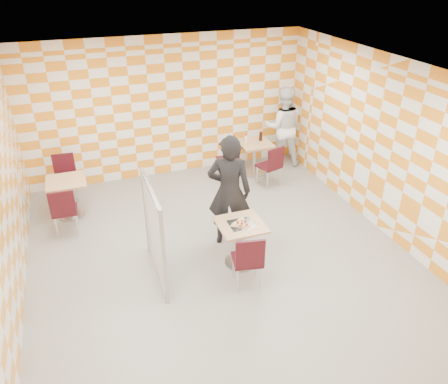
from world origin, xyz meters
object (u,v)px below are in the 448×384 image
Objects in this scene: chair_second_side at (231,155)px; man_dark at (229,192)px; soda_bottle at (261,136)px; chair_second_front at (272,164)px; chair_main_front at (248,259)px; chair_empty_near at (64,209)px; partition at (154,232)px; chair_empty_far at (65,173)px; sport_bottle at (246,139)px; main_table at (241,237)px; empty_table at (68,192)px; second_table at (254,153)px; man_white at (283,127)px.

chair_second_side is 0.47× the size of man_dark.
chair_second_front is at bearing -95.42° from soda_bottle.
chair_main_front is 1.00× the size of chair_empty_near.
chair_main_front is 0.60× the size of partition.
partition is 4.11m from soda_bottle.
chair_empty_far is at bearing 122.20° from chair_main_front.
main_table is at bearing -113.53° from sport_bottle.
chair_empty_far is 4.62× the size of sport_bottle.
man_dark reaches higher than sport_bottle.
chair_second_side is (0.93, 2.89, 0.04)m from main_table.
chair_empty_far is at bearing -21.38° from man_dark.
empty_table is at bearing -88.55° from chair_empty_far.
chair_empty_near is (-2.45, 2.36, 0.00)m from chair_main_front.
chair_main_front is 3.89m from sport_bottle.
soda_bottle is (0.73, 0.10, 0.31)m from chair_second_side.
soda_bottle reaches higher than sport_bottle.
soda_bottle is (0.07, 0.78, 0.31)m from chair_second_front.
soda_bottle is at bearing 19.76° from second_table.
sport_bottle is at bearing 30.23° from man_white.
soda_bottle is at bearing -2.29° from sport_bottle.
chair_empty_far is 4.17m from soda_bottle.
chair_second_side is 1.46m from man_white.
man_dark is at bearing 82.66° from chair_main_front.
chair_empty_near is 4.02× the size of soda_bottle.
sport_bottle is at bearing 108.98° from chair_second_front.
main_table is at bearing -116.93° from second_table.
man_white reaches higher than chair_empty_near.
partition is 3.87m from sport_bottle.
soda_bottle is (2.97, 2.84, 0.06)m from partition.
man_white is at bearing 9.20° from empty_table.
soda_bottle is (4.22, 1.23, 0.31)m from chair_empty_near.
second_table is 0.39m from soda_bottle.
chair_main_front reaches higher than empty_table.
chair_main_front is at bearing -101.11° from main_table.
chair_second_front is 4.62× the size of sport_bottle.
second_table is 4.00m from chair_empty_far.
soda_bottle is at bearing 84.58° from chair_second_front.
chair_main_front is at bearing -116.26° from soda_bottle.
man_white reaches higher than second_table.
sport_bottle is (-0.18, 0.07, 0.33)m from second_table.
chair_second_side is 0.50m from sport_bottle.
soda_bottle is (1.61, 2.36, -0.13)m from man_dark.
second_table is 2.76m from man_dark.
soda_bottle reaches higher than chair_second_side.
soda_bottle reaches higher than main_table.
man_white reaches higher than partition.
empty_table is 2.57m from partition.
chair_empty_far is at bearing 177.27° from sport_bottle.
second_table is 0.38× the size of man_dark.
chair_empty_near is 0.47× the size of man_dark.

